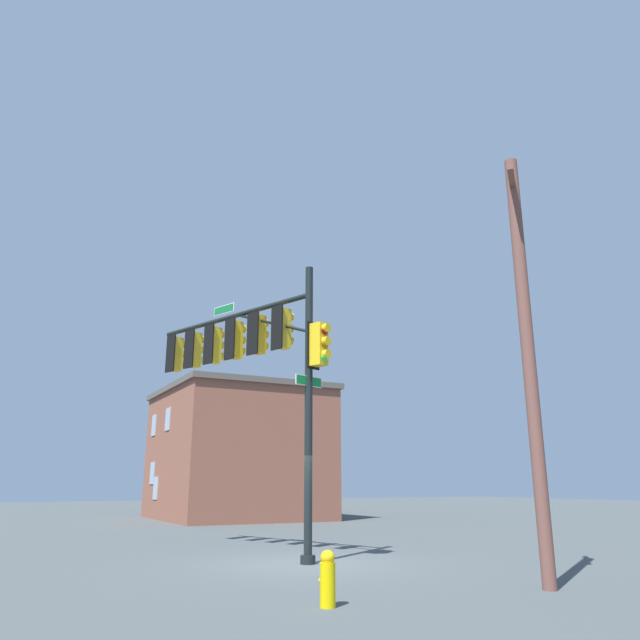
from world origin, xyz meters
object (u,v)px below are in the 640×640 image
object	(u,v)px
signal_pole_assembly	(248,352)
brick_building	(236,453)
fire_hydrant	(328,579)
utility_pole	(528,348)

from	to	relation	value
signal_pole_assembly	brick_building	size ratio (longest dim) A/B	0.75
signal_pole_assembly	brick_building	world-z (taller)	signal_pole_assembly
fire_hydrant	brick_building	xyz separation A→B (m)	(23.96, -7.24, 3.12)
fire_hydrant	brick_building	size ratio (longest dim) A/B	0.08
utility_pole	brick_building	distance (m)	24.64
signal_pole_assembly	fire_hydrant	xyz separation A→B (m)	(-7.10, 1.28, -5.06)
fire_hydrant	brick_building	distance (m)	25.23
utility_pole	fire_hydrant	world-z (taller)	utility_pole
utility_pole	signal_pole_assembly	bearing A→B (deg)	21.31
signal_pole_assembly	fire_hydrant	size ratio (longest dim) A/B	8.94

